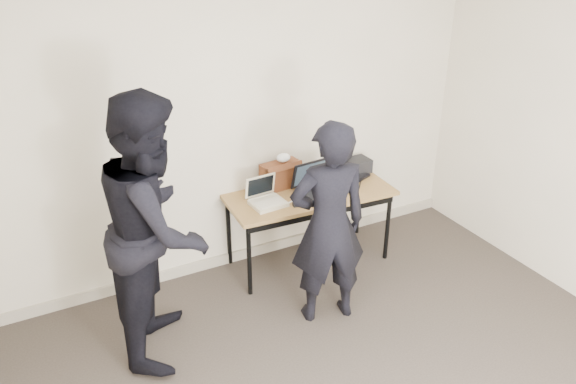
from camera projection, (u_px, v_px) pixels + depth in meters
room at (409, 246)px, 3.02m from camera, size 4.60×4.60×2.80m
desk at (310, 199)px, 5.05m from camera, size 1.53×0.73×0.72m
laptop_beige at (266, 199)px, 4.81m from camera, size 0.30×0.30×0.23m
laptop_center at (316, 186)px, 5.00m from camera, size 0.39×0.37×0.27m
laptop_right at (347, 172)px, 5.31m from camera, size 0.39×0.39×0.23m
leather_satchel at (281, 174)px, 5.07m from camera, size 0.38×0.21×0.25m
tissue at (283, 158)px, 5.02m from camera, size 0.14×0.11×0.08m
equipment_box at (357, 165)px, 5.40m from camera, size 0.24×0.20×0.13m
power_brick at (297, 204)px, 4.79m from camera, size 0.08×0.06×0.03m
cables at (315, 192)px, 5.03m from camera, size 1.15×0.41×0.01m
person_typist at (328, 225)px, 4.26m from camera, size 0.68×0.52×1.67m
person_observer at (156, 227)px, 3.93m from camera, size 1.08×1.18×1.97m
baseboard at (248, 253)px, 5.37m from camera, size 4.50×0.03×0.10m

